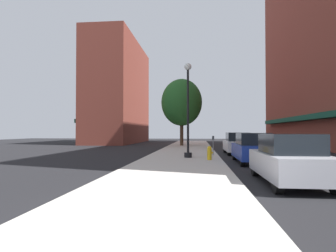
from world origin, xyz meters
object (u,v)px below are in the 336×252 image
(car_blue, at_px, (253,148))
(car_white, at_px, (237,144))
(lamppost, at_px, (188,108))
(car_silver, at_px, (289,160))
(tree_near, at_px, (182,103))
(fire_hydrant, at_px, (209,153))
(parking_meter_near, at_px, (213,143))

(car_blue, xyz_separation_m, car_white, (0.00, 6.22, 0.00))
(lamppost, relative_size, car_silver, 1.37)
(lamppost, height_order, car_white, lamppost)
(car_white, bearing_deg, tree_near, 113.63)
(car_silver, relative_size, car_white, 1.00)
(lamppost, xyz_separation_m, fire_hydrant, (1.27, -1.35, -2.68))
(parking_meter_near, distance_m, car_blue, 4.23)
(lamppost, bearing_deg, car_silver, -65.81)
(fire_hydrant, relative_size, parking_meter_near, 0.60)
(tree_near, bearing_deg, car_silver, -78.23)
(lamppost, relative_size, fire_hydrant, 7.47)
(lamppost, relative_size, tree_near, 0.76)
(parking_meter_near, distance_m, tree_near, 14.26)
(parking_meter_near, xyz_separation_m, car_silver, (1.95, -10.06, -0.14))
(lamppost, relative_size, car_white, 1.37)
(fire_hydrant, relative_size, car_blue, 0.18)
(fire_hydrant, xyz_separation_m, car_silver, (2.34, -6.68, 0.29))
(lamppost, height_order, parking_meter_near, lamppost)
(car_white, bearing_deg, parking_meter_near, -128.84)
(fire_hydrant, xyz_separation_m, car_blue, (2.34, -0.37, 0.29))
(lamppost, xyz_separation_m, car_white, (3.61, 4.49, -2.39))
(parking_meter_near, distance_m, car_white, 3.15)
(tree_near, bearing_deg, lamppost, -85.29)
(car_silver, distance_m, car_blue, 6.31)
(tree_near, xyz_separation_m, car_blue, (4.87, -17.07, -4.30))
(tree_near, xyz_separation_m, car_white, (4.87, -10.85, -4.30))
(tree_near, distance_m, car_white, 12.65)
(lamppost, xyz_separation_m, car_blue, (3.61, -1.72, -2.39))
(parking_meter_near, xyz_separation_m, tree_near, (-2.92, 13.32, 4.16))
(lamppost, bearing_deg, car_blue, -25.52)
(lamppost, bearing_deg, parking_meter_near, 50.68)
(car_blue, bearing_deg, fire_hydrant, 171.30)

